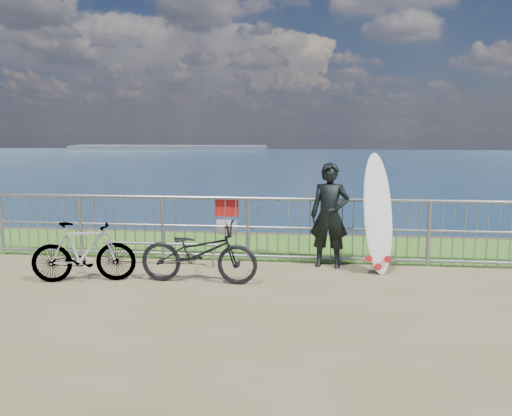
# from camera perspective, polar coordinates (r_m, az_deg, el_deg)

# --- Properties ---
(grass_strip) EXTENTS (120.00, 120.00, 0.00)m
(grass_strip) POSITION_cam_1_polar(r_m,az_deg,el_deg) (9.69, 2.85, -4.44)
(grass_strip) COLOR #366E1E
(grass_strip) RESTS_ON ground
(seascape) EXTENTS (260.00, 260.00, 5.00)m
(seascape) POSITION_cam_1_polar(r_m,az_deg,el_deg) (160.55, -9.88, 6.63)
(seascape) COLOR brown
(seascape) RESTS_ON ground
(railing) EXTENTS (10.06, 0.10, 1.13)m
(railing) POSITION_cam_1_polar(r_m,az_deg,el_deg) (8.49, 2.49, -2.42)
(railing) COLOR gray
(railing) RESTS_ON ground
(surfer) EXTENTS (0.69, 0.51, 1.73)m
(surfer) POSITION_cam_1_polar(r_m,az_deg,el_deg) (8.25, 8.41, -0.84)
(surfer) COLOR black
(surfer) RESTS_ON ground
(surfboard) EXTENTS (0.63, 0.60, 1.90)m
(surfboard) POSITION_cam_1_polar(r_m,az_deg,el_deg) (8.07, 13.77, -1.13)
(surfboard) COLOR white
(surfboard) RESTS_ON ground
(bicycle_near) EXTENTS (1.78, 0.67, 0.92)m
(bicycle_near) POSITION_cam_1_polar(r_m,az_deg,el_deg) (7.45, -6.55, -5.04)
(bicycle_near) COLOR black
(bicycle_near) RESTS_ON ground
(bicycle_far) EXTENTS (1.57, 0.74, 0.91)m
(bicycle_far) POSITION_cam_1_polar(r_m,az_deg,el_deg) (7.87, -19.10, -4.76)
(bicycle_far) COLOR black
(bicycle_far) RESTS_ON ground
(bike_rack) EXTENTS (1.99, 0.05, 0.41)m
(bike_rack) POSITION_cam_1_polar(r_m,az_deg,el_deg) (8.43, -10.93, -4.31)
(bike_rack) COLOR gray
(bike_rack) RESTS_ON ground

